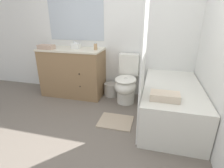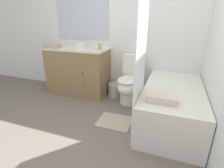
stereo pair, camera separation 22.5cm
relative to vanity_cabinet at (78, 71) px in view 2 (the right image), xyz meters
name	(u,v)px [view 2 (the right image)]	position (x,y,z in m)	size (l,w,h in m)	color
ground_plane	(79,146)	(0.80, -1.40, -0.46)	(14.00, 14.00, 0.00)	#6B6056
wall_back	(122,28)	(0.79, 0.30, 0.80)	(8.00, 0.06, 2.50)	silver
wall_right	(223,35)	(2.20, -0.57, 0.79)	(0.05, 2.68, 2.50)	silver
vanity_cabinet	(78,71)	(0.00, 0.00, 0.00)	(1.17, 0.58, 0.90)	olive
sink_faucet	(82,45)	(0.00, 0.20, 0.47)	(0.14, 0.12, 0.12)	silver
toilet	(129,83)	(1.05, -0.08, -0.09)	(0.37, 0.66, 0.82)	silver
bathtub	(172,105)	(1.78, -0.49, -0.19)	(0.78, 1.52, 0.54)	silver
shower_curtain	(140,62)	(1.38, -0.91, 0.50)	(0.01, 0.57, 1.90)	white
wastebasket	(115,89)	(0.72, 0.10, -0.33)	(0.26, 0.26, 0.25)	#B7B2A8
tissue_box	(81,46)	(0.10, 0.00, 0.49)	(0.15, 0.12, 0.12)	white
soap_dispenser	(100,46)	(0.48, -0.02, 0.50)	(0.06, 0.06, 0.14)	tan
hand_towel_folded	(53,46)	(-0.41, -0.16, 0.48)	(0.28, 0.17, 0.08)	tan
bath_towel_folded	(162,98)	(1.66, -0.98, 0.12)	(0.33, 0.19, 0.09)	beige
bath_mat	(115,122)	(1.03, -0.78, -0.45)	(0.48, 0.40, 0.02)	tan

